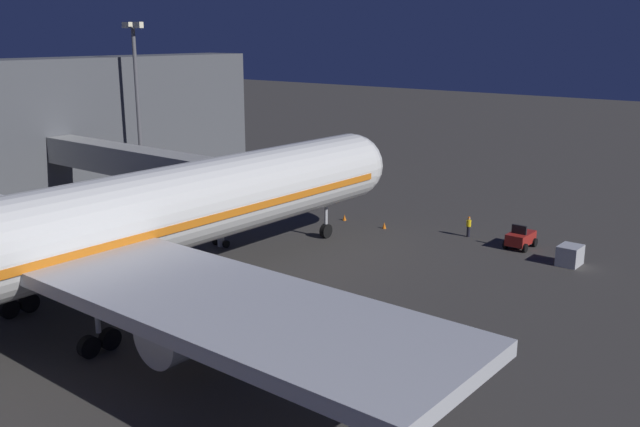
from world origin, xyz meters
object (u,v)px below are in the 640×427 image
at_px(apron_floodlight_mast, 137,97).
at_px(traffic_cone_nose_starboard, 344,217).
at_px(ground_crew_by_belt_loader, 469,226).
at_px(baggage_tug_spare, 521,238).
at_px(baggage_container_near_belt, 570,255).
at_px(airliner_at_gate, 76,234).
at_px(traffic_cone_nose_port, 384,225).
at_px(jet_bridge, 151,166).

bearing_deg(apron_floodlight_mast, traffic_cone_nose_starboard, -168.15).
distance_m(ground_crew_by_belt_loader, traffic_cone_nose_starboard, 11.63).
height_order(apron_floodlight_mast, baggage_tug_spare, apron_floodlight_mast).
distance_m(baggage_container_near_belt, traffic_cone_nose_starboard, 20.71).
bearing_deg(airliner_at_gate, traffic_cone_nose_port, -94.41).
xyz_separation_m(apron_floodlight_mast, traffic_cone_nose_port, (-27.70, -4.89, -10.07)).
relative_size(baggage_container_near_belt, traffic_cone_nose_port, 3.42).
bearing_deg(airliner_at_gate, baggage_container_near_belt, -122.64).
bearing_deg(airliner_at_gate, baggage_tug_spare, -114.33).
distance_m(baggage_tug_spare, traffic_cone_nose_starboard, 16.22).
bearing_deg(baggage_tug_spare, baggage_container_near_belt, 158.69).
distance_m(jet_bridge, baggage_container_near_belt, 34.94).
bearing_deg(ground_crew_by_belt_loader, jet_bridge, 33.55).
bearing_deg(jet_bridge, traffic_cone_nose_starboard, -131.66).
bearing_deg(jet_bridge, airliner_at_gate, 130.54).
xyz_separation_m(airliner_at_gate, apron_floodlight_mast, (25.50, -23.66, 4.85)).
distance_m(jet_bridge, baggage_tug_spare, 31.55).
height_order(ground_crew_by_belt_loader, traffic_cone_nose_starboard, ground_crew_by_belt_loader).
height_order(baggage_tug_spare, baggage_container_near_belt, baggage_tug_spare).
xyz_separation_m(baggage_container_near_belt, traffic_cone_nose_port, (16.30, 0.33, -0.47)).
bearing_deg(traffic_cone_nose_starboard, baggage_tug_spare, -172.44).
height_order(jet_bridge, baggage_container_near_belt, jet_bridge).
xyz_separation_m(airliner_at_gate, ground_crew_by_belt_loader, (-9.18, -30.88, -4.52)).
bearing_deg(baggage_tug_spare, traffic_cone_nose_starboard, 7.56).
distance_m(airliner_at_gate, baggage_container_near_belt, 34.63).
bearing_deg(traffic_cone_nose_port, jet_bridge, 38.99).
distance_m(baggage_tug_spare, ground_crew_by_belt_loader, 4.71).
distance_m(jet_bridge, traffic_cone_nose_starboard, 17.87).
bearing_deg(traffic_cone_nose_port, airliner_at_gate, 85.59).
relative_size(jet_bridge, apron_floodlight_mast, 1.44).
height_order(airliner_at_gate, apron_floodlight_mast, airliner_at_gate).
xyz_separation_m(baggage_tug_spare, baggage_container_near_belt, (-4.63, 1.80, -0.04)).
height_order(apron_floodlight_mast, baggage_container_near_belt, apron_floodlight_mast).
relative_size(airliner_at_gate, apron_floodlight_mast, 3.30).
distance_m(airliner_at_gate, traffic_cone_nose_port, 29.11).
distance_m(airliner_at_gate, jet_bridge, 20.82).
xyz_separation_m(ground_crew_by_belt_loader, traffic_cone_nose_port, (6.98, 2.32, -0.70)).
height_order(airliner_at_gate, ground_crew_by_belt_loader, airliner_at_gate).
bearing_deg(baggage_container_near_belt, jet_bridge, 22.18).
distance_m(apron_floodlight_mast, traffic_cone_nose_port, 29.88).
bearing_deg(baggage_tug_spare, airliner_at_gate, 65.67).
xyz_separation_m(baggage_container_near_belt, traffic_cone_nose_starboard, (20.70, 0.33, -0.47)).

